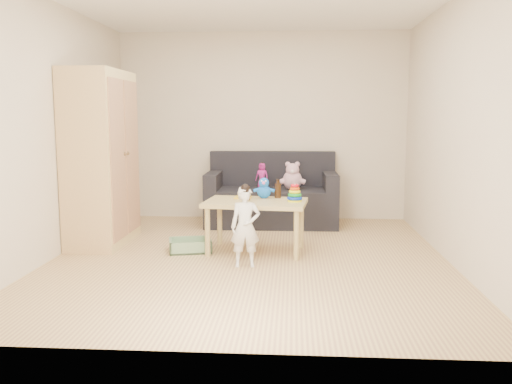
# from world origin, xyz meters

# --- Properties ---
(room) EXTENTS (4.50, 4.50, 4.50)m
(room) POSITION_xyz_m (0.00, 0.00, 1.30)
(room) COLOR tan
(room) RESTS_ON ground
(wardrobe) EXTENTS (0.54, 1.08, 1.95)m
(wardrobe) POSITION_xyz_m (-1.72, 0.56, 0.97)
(wardrobe) COLOR #DEC379
(wardrobe) RESTS_ON ground
(sofa) EXTENTS (1.74, 0.88, 0.48)m
(sofa) POSITION_xyz_m (0.16, 1.77, 0.24)
(sofa) COLOR black
(sofa) RESTS_ON ground
(play_table) EXTENTS (1.12, 0.77, 0.55)m
(play_table) POSITION_xyz_m (0.05, 0.27, 0.28)
(play_table) COLOR tan
(play_table) RESTS_ON ground
(storage_bin) EXTENTS (0.51, 0.43, 0.13)m
(storage_bin) POSITION_xyz_m (-0.66, 0.23, 0.07)
(storage_bin) COLOR gray
(storage_bin) RESTS_ON ground
(toddler) EXTENTS (0.30, 0.22, 0.76)m
(toddler) POSITION_xyz_m (-0.01, -0.30, 0.38)
(toddler) COLOR white
(toddler) RESTS_ON ground
(pink_bear) EXTENTS (0.32, 0.29, 0.31)m
(pink_bear) POSITION_xyz_m (0.43, 1.71, 0.64)
(pink_bear) COLOR #D099AC
(pink_bear) RESTS_ON sofa
(doll) EXTENTS (0.20, 0.16, 0.34)m
(doll) POSITION_xyz_m (0.03, 1.71, 0.65)
(doll) COLOR #B42185
(doll) RESTS_ON sofa
(ring_stacker) EXTENTS (0.16, 0.16, 0.19)m
(ring_stacker) POSITION_xyz_m (0.46, 0.24, 0.63)
(ring_stacker) COLOR #FCFF0D
(ring_stacker) RESTS_ON play_table
(brown_bottle) EXTENTS (0.07, 0.07, 0.21)m
(brown_bottle) POSITION_xyz_m (0.27, 0.48, 0.64)
(brown_bottle) COLOR black
(brown_bottle) RESTS_ON play_table
(blue_plush) EXTENTS (0.21, 0.17, 0.23)m
(blue_plush) POSITION_xyz_m (0.12, 0.46, 0.67)
(blue_plush) COLOR blue
(blue_plush) RESTS_ON play_table
(wooden_figure) EXTENTS (0.05, 0.04, 0.12)m
(wooden_figure) POSITION_xyz_m (-0.03, 0.28, 0.61)
(wooden_figure) COLOR brown
(wooden_figure) RESTS_ON play_table
(yellow_book) EXTENTS (0.19, 0.19, 0.01)m
(yellow_book) POSITION_xyz_m (-0.10, 0.44, 0.56)
(yellow_book) COLOR gold
(yellow_book) RESTS_ON play_table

